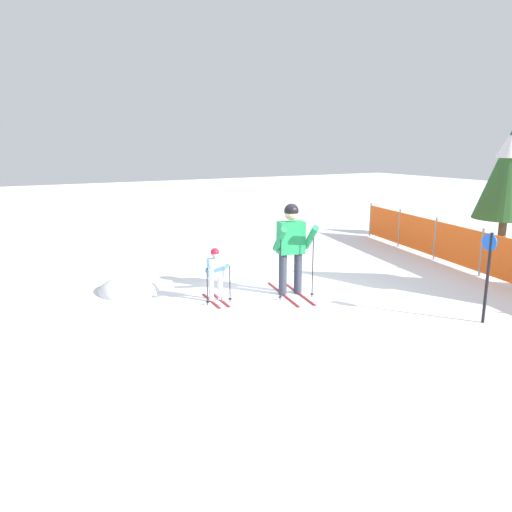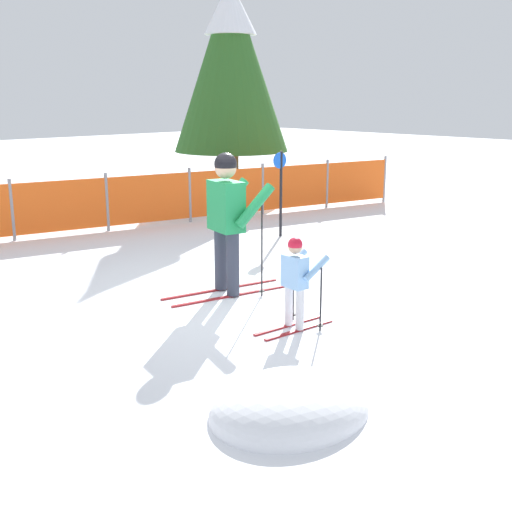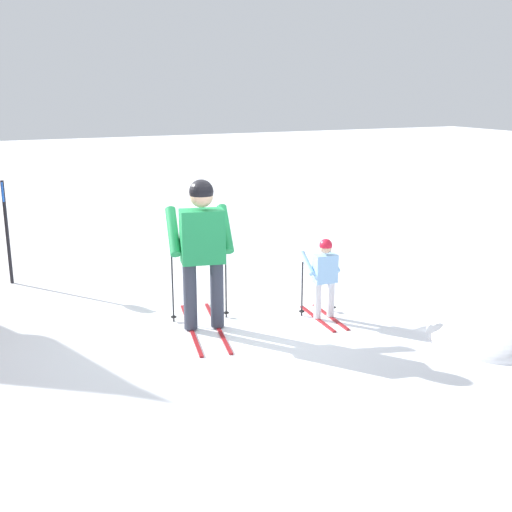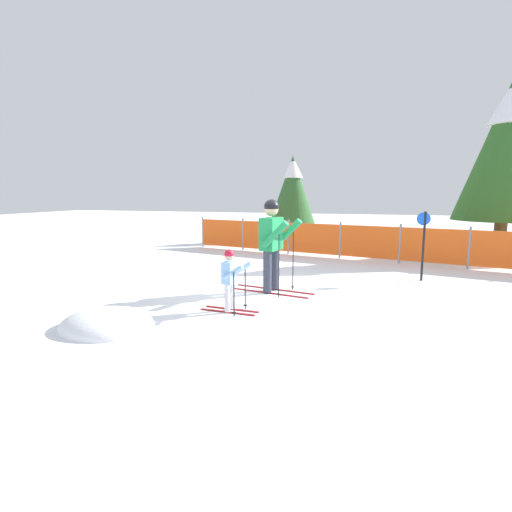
# 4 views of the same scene
# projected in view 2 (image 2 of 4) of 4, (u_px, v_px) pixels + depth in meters

# --- Properties ---
(ground_plane) EXTENTS (60.00, 60.00, 0.00)m
(ground_plane) POSITION_uv_depth(u_px,v_px,m) (230.00, 298.00, 7.99)
(ground_plane) COLOR white
(skier_adult) EXTENTS (1.72, 0.84, 1.79)m
(skier_adult) POSITION_uv_depth(u_px,v_px,m) (228.00, 211.00, 7.95)
(skier_adult) COLOR maroon
(skier_adult) RESTS_ON ground_plane
(skier_child) EXTENTS (0.97, 0.51, 1.02)m
(skier_child) POSITION_uv_depth(u_px,v_px,m) (296.00, 276.00, 6.83)
(skier_child) COLOR maroon
(skier_child) RESTS_ON ground_plane
(safety_fence) EXTENTS (11.46, 2.67, 1.08)m
(safety_fence) POSITION_uv_depth(u_px,v_px,m) (150.00, 198.00, 12.23)
(safety_fence) COLOR gray
(safety_fence) RESTS_ON ground_plane
(conifer_far) EXTENTS (2.80, 2.80, 5.19)m
(conifer_far) POSITION_uv_depth(u_px,v_px,m) (231.00, 62.00, 15.40)
(conifer_far) COLOR #4C3823
(conifer_far) RESTS_ON ground_plane
(trail_marker) EXTENTS (0.28, 0.05, 1.51)m
(trail_marker) POSITION_uv_depth(u_px,v_px,m) (281.00, 184.00, 11.25)
(trail_marker) COLOR black
(trail_marker) RESTS_ON ground_plane
(snow_mound) EXTENTS (1.39, 1.18, 0.55)m
(snow_mound) POSITION_uv_depth(u_px,v_px,m) (290.00, 412.00, 5.14)
(snow_mound) COLOR white
(snow_mound) RESTS_ON ground_plane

